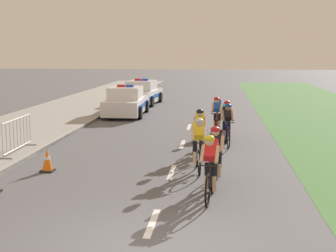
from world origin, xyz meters
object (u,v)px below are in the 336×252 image
(police_car_second, at_px, (142,93))
(crowd_barrier_rear, at_px, (17,135))
(cyclist_lead, at_px, (210,166))
(cyclist_seventh, at_px, (217,115))
(cyclist_second, at_px, (216,155))
(cyclist_sixth, at_px, (227,120))
(cyclist_fifth, at_px, (227,124))
(traffic_cone_near, at_px, (47,160))
(cyclist_fourth, at_px, (200,131))
(police_car_nearest, at_px, (126,102))
(cyclist_third, at_px, (198,144))

(police_car_second, relative_size, crowd_barrier_rear, 1.94)
(cyclist_lead, distance_m, cyclist_seventh, 8.69)
(cyclist_second, bearing_deg, cyclist_sixth, 86.49)
(crowd_barrier_rear, bearing_deg, cyclist_fifth, 18.38)
(traffic_cone_near, bearing_deg, cyclist_second, -11.81)
(cyclist_fourth, relative_size, crowd_barrier_rear, 0.74)
(traffic_cone_near, bearing_deg, cyclist_fourth, 30.83)
(cyclist_sixth, bearing_deg, cyclist_fifth, -90.42)
(cyclist_fourth, xyz_separation_m, police_car_nearest, (-4.14, 9.33, -0.11))
(cyclist_third, bearing_deg, cyclist_sixth, 79.73)
(cyclist_fourth, bearing_deg, cyclist_second, -81.44)
(cyclist_fifth, xyz_separation_m, traffic_cone_near, (-4.99, -4.15, -0.48))
(cyclist_seventh, bearing_deg, cyclist_third, -94.68)
(cyclist_third, distance_m, traffic_cone_near, 4.18)
(cyclist_fourth, relative_size, police_car_nearest, 0.39)
(cyclist_fourth, bearing_deg, cyclist_lead, -84.97)
(traffic_cone_near, bearing_deg, cyclist_seventh, 54.53)
(cyclist_lead, distance_m, traffic_cone_near, 5.03)
(cyclist_fourth, xyz_separation_m, cyclist_sixth, (0.89, 2.68, 0.00))
(cyclist_third, relative_size, traffic_cone_near, 2.68)
(cyclist_second, relative_size, cyclist_seventh, 1.00)
(cyclist_third, distance_m, cyclist_fourth, 2.05)
(cyclist_lead, height_order, police_car_second, police_car_second)
(cyclist_fourth, xyz_separation_m, traffic_cone_near, (-4.10, -2.45, -0.48))
(cyclist_fifth, bearing_deg, police_car_second, 111.21)
(cyclist_second, xyz_separation_m, cyclist_fifth, (0.37, 5.12, 0.00))
(cyclist_fifth, xyz_separation_m, cyclist_seventh, (-0.35, 2.36, 0.00))
(cyclist_second, bearing_deg, cyclist_fourth, 98.56)
(cyclist_lead, relative_size, cyclist_sixth, 1.00)
(cyclist_lead, distance_m, crowd_barrier_rear, 7.43)
(cyclist_second, relative_size, cyclist_third, 1.00)
(cyclist_third, height_order, cyclist_fifth, same)
(cyclist_lead, relative_size, cyclist_third, 1.00)
(cyclist_lead, height_order, cyclist_fifth, same)
(cyclist_sixth, bearing_deg, traffic_cone_near, -134.22)
(cyclist_lead, distance_m, police_car_second, 19.80)
(cyclist_lead, bearing_deg, police_car_nearest, 108.03)
(cyclist_third, xyz_separation_m, crowd_barrier_rear, (-5.80, 1.54, -0.14))
(cyclist_lead, height_order, cyclist_third, same)
(cyclist_second, bearing_deg, police_car_second, 104.45)
(cyclist_second, bearing_deg, traffic_cone_near, 168.19)
(cyclist_lead, distance_m, cyclist_third, 2.61)
(cyclist_second, xyz_separation_m, police_car_second, (-4.65, 18.05, -0.11))
(cyclist_third, xyz_separation_m, cyclist_fifth, (0.85, 3.75, 0.00))
(cyclist_third, xyz_separation_m, cyclist_fourth, (-0.03, 2.05, 0.00))
(traffic_cone_near, bearing_deg, crowd_barrier_rear, 130.60)
(cyclist_fourth, distance_m, traffic_cone_near, 4.80)
(cyclist_sixth, height_order, police_car_second, police_car_second)
(cyclist_fourth, distance_m, police_car_second, 15.21)
(crowd_barrier_rear, bearing_deg, traffic_cone_near, -49.40)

